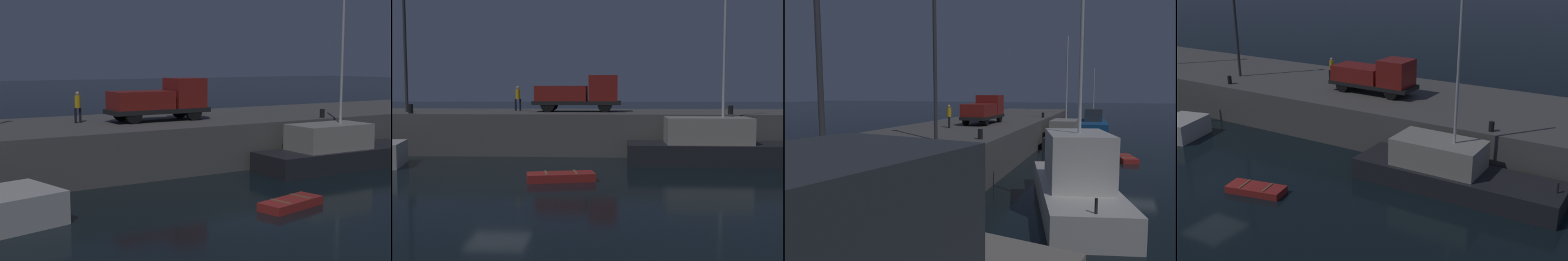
# 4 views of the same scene
# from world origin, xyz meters

# --- Properties ---
(ground_plane) EXTENTS (320.00, 320.00, 0.00)m
(ground_plane) POSITION_xyz_m (0.00, 0.00, 0.00)
(ground_plane) COLOR black
(pier_quay) EXTENTS (63.01, 9.31, 2.47)m
(pier_quay) POSITION_xyz_m (0.00, 12.41, 1.23)
(pier_quay) COLOR #5B5956
(pier_quay) RESTS_ON ground
(fishing_trawler_red) EXTENTS (10.30, 3.01, 10.44)m
(fishing_trawler_red) POSITION_xyz_m (10.42, 5.86, 0.92)
(fishing_trawler_red) COLOR #232328
(fishing_trawler_red) RESTS_ON ground
(rowboat_white_mid) EXTENTS (3.02, 1.67, 0.38)m
(rowboat_white_mid) POSITION_xyz_m (2.57, 0.58, 0.17)
(rowboat_white_mid) COLOR #B22823
(rowboat_white_mid) RESTS_ON ground
(lamp_post_east) EXTENTS (0.44, 0.44, 8.59)m
(lamp_post_east) POSITION_xyz_m (-8.54, 10.77, 7.44)
(lamp_post_east) COLOR #38383D
(lamp_post_east) RESTS_ON pier_quay
(utility_truck) EXTENTS (5.74, 2.05, 2.35)m
(utility_truck) POSITION_xyz_m (2.68, 11.71, 3.63)
(utility_truck) COLOR black
(utility_truck) RESTS_ON pier_quay
(dockworker) EXTENTS (0.43, 0.39, 1.69)m
(dockworker) POSITION_xyz_m (-1.72, 12.96, 3.43)
(dockworker) COLOR black
(dockworker) RESTS_ON pier_quay
(bollard_west) EXTENTS (0.28, 0.28, 0.51)m
(bollard_west) POSITION_xyz_m (11.53, 8.28, 2.73)
(bollard_west) COLOR black
(bollard_west) RESTS_ON pier_quay
(bollard_central) EXTENTS (0.28, 0.28, 0.56)m
(bollard_central) POSITION_xyz_m (-7.35, 8.62, 2.75)
(bollard_central) COLOR black
(bollard_central) RESTS_ON pier_quay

